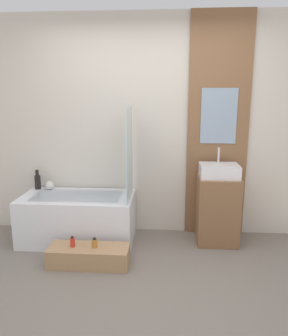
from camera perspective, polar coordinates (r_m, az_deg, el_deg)
ground_plane at (r=2.90m, az=-0.76°, el=-22.90°), size 12.00×12.00×0.00m
wall_tiled_back at (r=3.95m, az=1.12°, el=7.09°), size 4.20×0.06×2.60m
wall_wood_accent at (r=3.94m, az=12.75°, el=6.88°), size 0.70×0.04×2.60m
bathtub at (r=3.95m, az=-11.40°, el=-8.51°), size 1.29×0.67×0.54m
glass_shower_screen at (r=3.59m, az=-2.56°, el=2.63°), size 0.01×0.57×1.03m
wooden_step_bench at (r=3.46m, az=-9.56°, el=-14.85°), size 0.81×0.30×0.19m
vanity_cabinet at (r=3.90m, az=12.62°, el=-7.07°), size 0.46×0.45×0.77m
sink at (r=3.77m, az=12.95°, el=-0.46°), size 0.43×0.33×0.32m
vase_tall_dark at (r=4.24m, az=-18.03°, el=-2.19°), size 0.07×0.07×0.24m
vase_round_light at (r=4.18m, az=-16.11°, el=-2.90°), size 0.11×0.11×0.11m
bottle_soap_primary at (r=3.44m, az=-12.33°, el=-12.48°), size 0.05×0.05×0.11m
bottle_soap_secondary at (r=3.38m, az=-8.63°, el=-12.80°), size 0.06×0.06×0.10m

